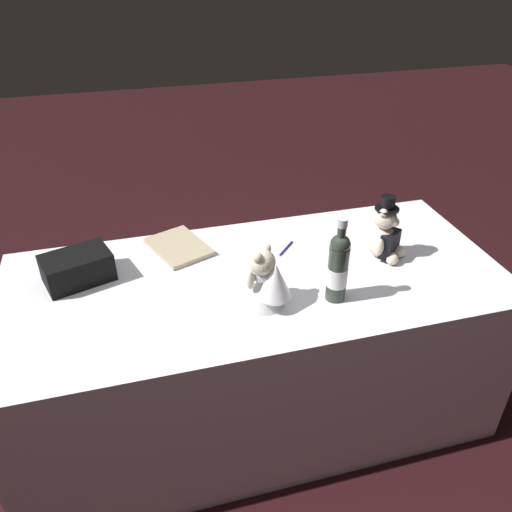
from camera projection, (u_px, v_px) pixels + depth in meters
The scene contains 8 objects.
ground_plane at pixel (256, 406), 2.46m from camera, with size 12.00×12.00×0.00m, color black.
reception_table at pixel (256, 348), 2.25m from camera, with size 2.01×0.89×0.76m, color white.
teddy_bear_groom at pixel (385, 235), 2.11m from camera, with size 0.16×0.16×0.28m.
teddy_bear_bride at pixel (266, 281), 1.84m from camera, with size 0.22×0.22×0.24m.
champagne_bottle at pixel (338, 266), 1.85m from camera, with size 0.08×0.08×0.34m.
signing_pen at pixel (286, 249), 2.21m from camera, with size 0.10×0.10×0.01m.
gift_case_black at pixel (77, 268), 1.99m from camera, with size 0.29×0.24×0.12m.
guestbook at pixel (179, 247), 2.21m from camera, with size 0.20×0.28×0.02m, color tan.
Camera 1 is at (0.44, 1.61, 1.94)m, focal length 35.77 mm.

